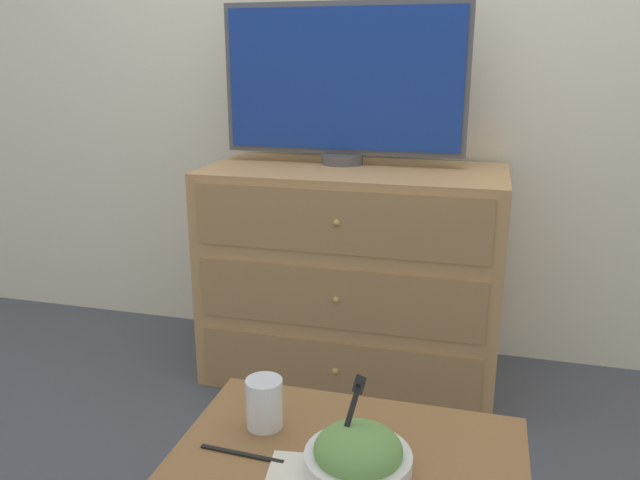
% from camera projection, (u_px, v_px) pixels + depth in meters
% --- Properties ---
extents(ground_plane, '(12.00, 12.00, 0.00)m').
position_uv_depth(ground_plane, '(377.00, 340.00, 2.82)').
color(ground_plane, '#474C56').
extents(wall_back, '(12.00, 0.05, 2.60)m').
position_uv_depth(wall_back, '(387.00, 39.00, 2.48)').
color(wall_back, silver).
rests_on(wall_back, ground_plane).
extents(dresser, '(1.11, 0.56, 0.83)m').
position_uv_depth(dresser, '(353.00, 274.00, 2.43)').
color(dresser, tan).
rests_on(dresser, ground_plane).
extents(tv, '(0.93, 0.16, 0.59)m').
position_uv_depth(tv, '(343.00, 83.00, 2.33)').
color(tv, '#515156').
rests_on(tv, dresser).
extents(takeout_bowl, '(0.22, 0.22, 0.19)m').
position_uv_depth(takeout_bowl, '(358.00, 454.00, 1.26)').
color(takeout_bowl, silver).
rests_on(takeout_bowl, coffee_table).
extents(drink_cup, '(0.08, 0.08, 0.12)m').
position_uv_depth(drink_cup, '(264.00, 406.00, 1.41)').
color(drink_cup, '#9E6638').
rests_on(drink_cup, coffee_table).
extents(napkin, '(0.15, 0.15, 0.00)m').
position_uv_depth(napkin, '(301.00, 474.00, 1.25)').
color(napkin, silver).
rests_on(napkin, coffee_table).
extents(knife, '(0.19, 0.02, 0.01)m').
position_uv_depth(knife, '(242.00, 454.00, 1.31)').
color(knife, black).
rests_on(knife, coffee_table).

